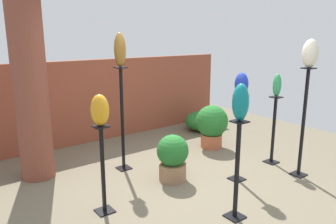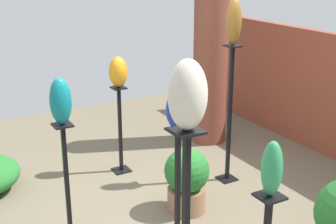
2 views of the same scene
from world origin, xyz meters
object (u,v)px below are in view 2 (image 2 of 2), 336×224
pedestal_teal (67,190)px  art_vase_teal (61,101)px  brick_pillar (211,51)px  art_vase_bronze (234,22)px  potted_plant_walkway_edge (187,179)px  art_vase_jade (272,169)px  art_vase_amber (118,72)px  pedestal_amber (120,134)px  art_vase_cobalt (178,110)px  art_vase_ivory (188,95)px  pedestal_bronze (229,120)px  pedestal_cobalt (177,207)px

pedestal_teal → art_vase_teal: size_ratio=2.83×
brick_pillar → art_vase_teal: (1.47, -2.50, 0.07)m
art_vase_bronze → potted_plant_walkway_edge: (0.36, -0.78, -1.48)m
art_vase_jade → potted_plant_walkway_edge: size_ratio=0.53×
pedestal_teal → art_vase_bronze: (-0.32, 2.00, 1.31)m
art_vase_jade → art_vase_amber: size_ratio=1.01×
potted_plant_walkway_edge → pedestal_teal: bearing=-91.9°
brick_pillar → pedestal_amber: (0.33, -1.49, -0.80)m
brick_pillar → art_vase_jade: bearing=-28.5°
pedestal_amber → art_vase_cobalt: art_vase_cobalt is taller
art_vase_ivory → pedestal_amber: bearing=164.1°
art_vase_teal → art_vase_cobalt: 1.03m
art_vase_amber → art_vase_ivory: art_vase_ivory is taller
art_vase_teal → art_vase_bronze: 2.08m
art_vase_jade → pedestal_amber: bearing=175.1°
brick_pillar → potted_plant_walkway_edge: brick_pillar is taller
pedestal_teal → pedestal_bronze: (-0.32, 2.00, 0.21)m
brick_pillar → art_vase_jade: size_ratio=7.13×
art_vase_ivory → art_vase_cobalt: bearing=152.3°
potted_plant_walkway_edge → art_vase_amber: bearing=-170.0°
pedestal_amber → potted_plant_walkway_edge: pedestal_amber is taller
pedestal_teal → art_vase_cobalt: bearing=40.2°
art_vase_cobalt → art_vase_bronze: size_ratio=0.63×
brick_pillar → pedestal_amber: 1.73m
potted_plant_walkway_edge → art_vase_jade: bearing=-15.0°
pedestal_cobalt → art_vase_ivory: art_vase_ivory is taller
pedestal_amber → pedestal_bronze: 1.31m
art_vase_amber → pedestal_bronze: bearing=50.4°
pedestal_bronze → art_vase_teal: bearing=-80.8°
pedestal_teal → art_vase_jade: (1.74, 0.76, 0.75)m
art_vase_cobalt → pedestal_bronze: bearing=129.9°
art_vase_teal → art_vase_jade: art_vase_teal is taller
art_vase_amber → art_vase_bronze: size_ratio=0.73×
pedestal_cobalt → art_vase_amber: 2.07m
art_vase_teal → art_vase_bronze: art_vase_bronze is taller
pedestal_teal → art_vase_teal: art_vase_teal is taller
pedestal_teal → pedestal_bronze: bearing=99.2°
pedestal_cobalt → art_vase_ivory: 1.56m
pedestal_bronze → art_vase_jade: size_ratio=4.42×
art_vase_jade → art_vase_amber: art_vase_jade is taller
art_vase_jade → pedestal_bronze: bearing=149.1°
art_vase_teal → art_vase_cobalt: art_vase_teal is taller
art_vase_cobalt → art_vase_teal: bearing=-139.8°
pedestal_teal → potted_plant_walkway_edge: (0.04, 1.22, -0.17)m
pedestal_amber → pedestal_cobalt: bearing=-10.1°
pedestal_teal → art_vase_teal: 0.82m
art_vase_amber → art_vase_bronze: bearing=50.4°
pedestal_amber → art_vase_teal: art_vase_teal is taller
art_vase_amber → art_vase_bronze: 1.41m
pedestal_amber → potted_plant_walkway_edge: 1.20m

